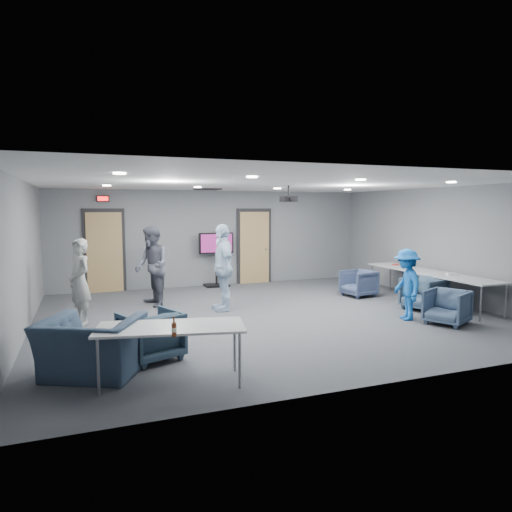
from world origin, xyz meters
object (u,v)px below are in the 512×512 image
object	(u,v)px
chair_right_b	(424,294)
chair_right_a	(358,283)
chair_front_b	(91,347)
table_right_a	(401,268)
chair_right_c	(447,307)
table_front_left	(171,329)
tv_stand	(216,256)
bottle_right	(408,266)
projector	(289,199)
person_d	(407,284)
table_right_b	(459,279)
person_c	(223,267)
person_a	(80,282)
person_b	(152,266)
chair_front_a	(151,335)
bottle_front	(174,329)

from	to	relation	value
chair_right_b	chair_right_a	bearing A→B (deg)	179.40
chair_front_b	table_right_a	world-z (taller)	chair_front_b
chair_right_c	table_right_a	distance (m)	2.97
table_front_left	tv_stand	world-z (taller)	tv_stand
bottle_right	projector	xyz separation A→B (m)	(-3.10, 0.19, 1.58)
chair_front_b	table_front_left	world-z (taller)	chair_front_b
person_d	table_right_b	world-z (taller)	person_d
bottle_right	table_right_a	bearing A→B (deg)	67.82
chair_right_a	table_right_b	xyz separation A→B (m)	(1.10, -2.14, 0.36)
person_c	person_a	bearing A→B (deg)	-82.84
person_b	table_right_a	xyz separation A→B (m)	(6.09, -0.93, -0.22)
chair_right_c	projector	bearing A→B (deg)	-162.89
person_d	chair_right_b	size ratio (longest dim) A/B	1.78
person_c	table_front_left	bearing A→B (deg)	-22.90
chair_front_a	chair_right_c	bearing A→B (deg)	159.51
chair_right_c	bottle_right	bearing A→B (deg)	132.59
person_b	bottle_right	size ratio (longest dim) A/B	7.11
chair_front_b	tv_stand	bearing A→B (deg)	-92.50
chair_front_b	table_right_a	distance (m)	8.13
chair_front_b	table_right_a	bearing A→B (deg)	-130.01
table_right_b	bottle_front	size ratio (longest dim) A/B	8.49
chair_right_a	projector	world-z (taller)	projector
tv_stand	person_b	bearing A→B (deg)	-135.87
table_right_b	bottle_front	bearing A→B (deg)	109.93
chair_front_b	person_b	bearing A→B (deg)	-81.59
chair_right_b	table_right_a	bearing A→B (deg)	143.18
chair_front_a	projector	world-z (taller)	projector
chair_right_a	bottle_front	xyz separation A→B (m)	(-5.48, -4.53, 0.48)
chair_front_b	projector	bearing A→B (deg)	-118.61
person_d	bottle_right	distance (m)	2.13
person_a	chair_front_b	world-z (taller)	person_a
person_b	chair_right_b	distance (m)	6.02
person_c	bottle_front	bearing A→B (deg)	-20.86
chair_right_c	chair_front_a	world-z (taller)	chair_front_a
chair_right_b	table_right_b	size ratio (longest dim) A/B	0.40
table_front_left	chair_right_c	bearing A→B (deg)	23.31
table_front_left	bottle_front	size ratio (longest dim) A/B	8.45
chair_right_a	person_d	bearing A→B (deg)	-19.48
tv_stand	projector	distance (m)	3.69
person_c	chair_right_a	xyz separation A→B (m)	(3.62, 0.28, -0.60)
chair_right_b	person_a	bearing A→B (deg)	-115.19
chair_right_c	tv_stand	world-z (taller)	tv_stand
person_c	tv_stand	distance (m)	3.07
person_a	person_b	distance (m)	1.93
tv_stand	projector	size ratio (longest dim) A/B	4.32
person_b	chair_right_a	world-z (taller)	person_b
person_d	table_front_left	size ratio (longest dim) A/B	0.72
bottle_right	tv_stand	world-z (taller)	tv_stand
chair_right_b	table_front_left	size ratio (longest dim) A/B	0.41
chair_right_c	table_right_b	bearing A→B (deg)	101.62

